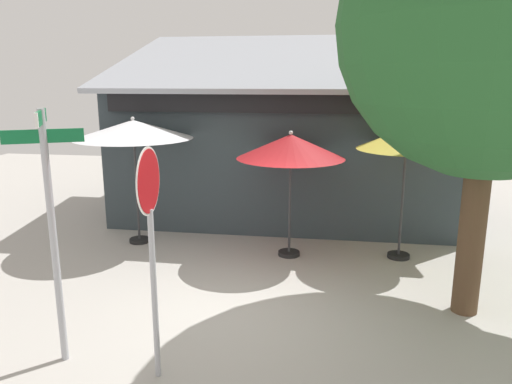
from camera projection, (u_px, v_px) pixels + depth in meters
name	position (u px, v px, depth m)	size (l,w,h in m)	color
ground_plane	(240.00, 309.00, 7.75)	(28.00, 28.00, 0.10)	#ADA8A0
cafe_building	(289.00, 145.00, 13.03)	(8.83, 5.46, 4.82)	#333D42
street_sign_post	(51.00, 213.00, 5.84)	(0.82, 0.87, 3.21)	#A8AAB2
stop_sign	(150.00, 221.00, 5.50)	(0.07, 0.77, 2.82)	#A8AAB2
patio_umbrella_ivory_left	(133.00, 130.00, 10.21)	(2.51, 2.51, 2.76)	black
patio_umbrella_crimson_center	(291.00, 147.00, 9.46)	(2.13, 2.13, 2.56)	black
patio_umbrella_mustard_right	(407.00, 140.00, 9.29)	(1.91, 1.91, 2.70)	black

